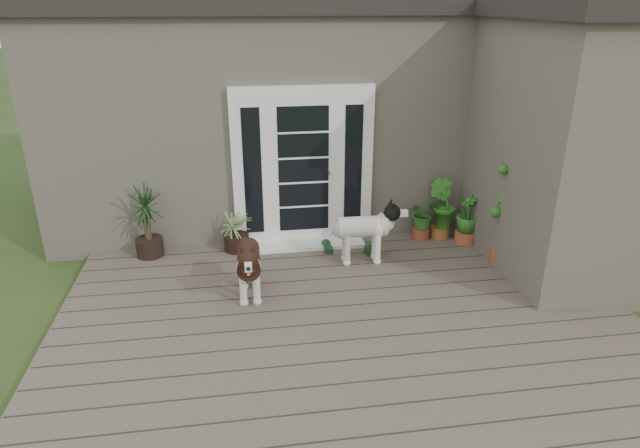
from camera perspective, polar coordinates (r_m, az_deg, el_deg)
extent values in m
cube|color=#6B5B4C|center=(5.96, 2.97, -10.58)|extent=(6.20, 4.60, 0.12)
cube|color=#665E54|center=(9.36, -2.12, 11.60)|extent=(7.40, 4.00, 3.10)
cube|color=#2D2826|center=(9.20, -2.28, 21.75)|extent=(7.60, 4.20, 0.20)
cube|color=#665E54|center=(7.38, 24.18, 6.72)|extent=(1.60, 2.40, 3.10)
cube|color=#2D2826|center=(7.18, 26.35, 19.46)|extent=(1.80, 2.60, 0.20)
cube|color=white|center=(7.44, -1.76, 5.95)|extent=(1.90, 0.14, 2.15)
cube|color=white|center=(7.62, -1.48, -2.06)|extent=(1.60, 0.40, 0.05)
imported|color=#1D5518|center=(7.89, 10.51, 0.23)|extent=(0.56, 0.56, 0.51)
imported|color=#1F5217|center=(7.96, 12.47, 0.76)|extent=(0.60, 0.60, 0.63)
imported|color=#204E16|center=(7.89, 14.99, 0.08)|extent=(0.41, 0.41, 0.57)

